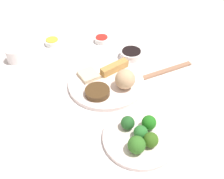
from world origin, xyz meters
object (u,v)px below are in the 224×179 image
object	(u,v)px
broccoli_plate	(139,137)
sauce_ramekin_hot_mustard	(52,42)
chopsticks_pair	(167,70)
main_plate	(106,83)
sauce_ramekin_sweet_and_sour	(102,40)
soy_sauce_bowl	(131,54)
teacup	(15,55)

from	to	relation	value
broccoli_plate	sauce_ramekin_hot_mustard	world-z (taller)	sauce_ramekin_hot_mustard
broccoli_plate	chopsticks_pair	xyz separation A→B (m)	(-0.22, 0.28, -0.00)
broccoli_plate	sauce_ramekin_hot_mustard	distance (m)	0.63
sauce_ramekin_hot_mustard	chopsticks_pair	distance (m)	0.53
main_plate	broccoli_plate	bearing A→B (deg)	-7.08
sauce_ramekin_sweet_and_sour	sauce_ramekin_hot_mustard	world-z (taller)	same
soy_sauce_bowl	sauce_ramekin_hot_mustard	bearing A→B (deg)	-136.26
sauce_ramekin_hot_mustard	chopsticks_pair	world-z (taller)	sauce_ramekin_hot_mustard
sauce_ramekin_hot_mustard	teacup	size ratio (longest dim) A/B	1.01
main_plate	sauce_ramekin_hot_mustard	world-z (taller)	sauce_ramekin_hot_mustard
sauce_ramekin_sweet_and_sour	sauce_ramekin_hot_mustard	distance (m)	0.22
teacup	sauce_ramekin_sweet_and_sour	bearing A→B (deg)	83.22
soy_sauce_bowl	sauce_ramekin_sweet_and_sour	size ratio (longest dim) A/B	1.44
broccoli_plate	sauce_ramekin_hot_mustard	xyz separation A→B (m)	(-0.63, -0.04, 0.00)
broccoli_plate	soy_sauce_bowl	world-z (taller)	soy_sauce_bowl
broccoli_plate	teacup	xyz separation A→B (m)	(-0.59, -0.22, 0.02)
teacup	chopsticks_pair	world-z (taller)	teacup
teacup	chopsticks_pair	xyz separation A→B (m)	(0.37, 0.50, -0.02)
soy_sauce_bowl	teacup	bearing A→B (deg)	-116.81
broccoli_plate	main_plate	bearing A→B (deg)	172.92
sauce_ramekin_hot_mustard	chopsticks_pair	xyz separation A→B (m)	(0.41, 0.32, -0.01)
main_plate	broccoli_plate	xyz separation A→B (m)	(0.27, -0.03, -0.00)
soy_sauce_bowl	sauce_ramekin_hot_mustard	world-z (taller)	soy_sauce_bowl
main_plate	chopsticks_pair	size ratio (longest dim) A/B	1.24
main_plate	sauce_ramekin_sweet_and_sour	size ratio (longest dim) A/B	4.28
main_plate	soy_sauce_bowl	size ratio (longest dim) A/B	2.97
main_plate	sauce_ramekin_sweet_and_sour	bearing A→B (deg)	155.10
teacup	chopsticks_pair	size ratio (longest dim) A/B	0.29
sauce_ramekin_hot_mustard	chopsticks_pair	size ratio (longest dim) A/B	0.29
soy_sauce_bowl	teacup	distance (m)	0.48
sauce_ramekin_hot_mustard	teacup	bearing A→B (deg)	-75.05
broccoli_plate	teacup	bearing A→B (deg)	-159.30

